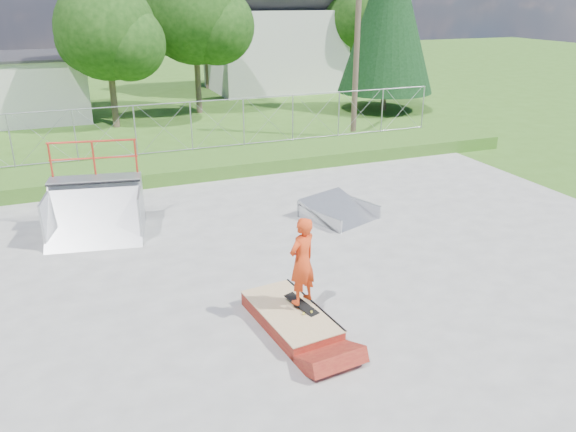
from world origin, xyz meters
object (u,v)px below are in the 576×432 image
at_px(quarter_pipe, 93,195).
at_px(skater, 302,265).
at_px(grind_box, 290,318).
at_px(flat_bank_ramp, 339,210).

xyz_separation_m(quarter_pipe, skater, (3.31, -5.67, 0.06)).
bearing_deg(skater, grind_box, -17.22).
bearing_deg(grind_box, skater, 1.37).
bearing_deg(skater, quarter_pipe, -84.55).
bearing_deg(skater, flat_bank_ramp, -149.04).
relative_size(grind_box, quarter_pipe, 0.99).
relative_size(quarter_pipe, skater, 1.37).
height_order(quarter_pipe, flat_bank_ramp, quarter_pipe).
relative_size(grind_box, flat_bank_ramp, 1.32).
xyz_separation_m(flat_bank_ramp, skater, (-3.07, -4.53, 0.97)).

